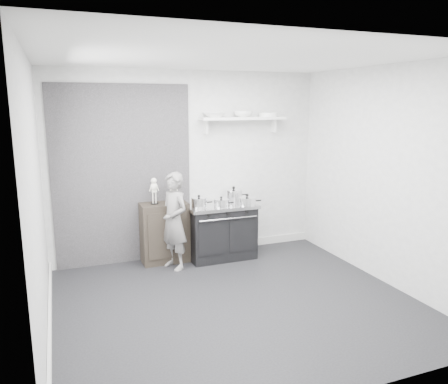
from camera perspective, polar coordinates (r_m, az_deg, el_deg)
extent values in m
plane|color=black|center=(5.15, 1.53, -14.23)|extent=(4.00, 4.00, 0.00)
cube|color=#B0B0AD|center=(6.40, -4.63, 3.51)|extent=(4.00, 0.02, 2.70)
cube|color=#B0B0AD|center=(3.19, 14.27, -5.06)|extent=(4.00, 0.02, 2.70)
cube|color=#B0B0AD|center=(4.37, -23.32, -1.17)|extent=(0.02, 3.60, 2.70)
cube|color=#B0B0AD|center=(5.79, 20.22, 1.98)|extent=(0.02, 3.60, 2.70)
cube|color=silver|center=(4.66, 1.72, 17.19)|extent=(4.00, 3.60, 0.02)
cube|color=black|center=(6.20, -13.02, 2.06)|extent=(1.90, 0.02, 2.50)
cube|color=silver|center=(7.02, 3.49, -6.57)|extent=(2.00, 0.03, 0.12)
cube|color=silver|center=(4.81, -21.80, -16.33)|extent=(0.03, 3.60, 0.12)
cube|color=white|center=(6.49, 2.49, 9.59)|extent=(1.30, 0.26, 0.04)
cube|color=white|center=(6.37, -2.37, 8.47)|extent=(0.03, 0.12, 0.20)
cube|color=white|center=(6.80, 6.54, 8.61)|extent=(0.03, 0.12, 0.20)
cube|color=black|center=(6.43, -0.45, -5.28)|extent=(0.95, 0.57, 0.76)
cube|color=silver|center=(6.32, -0.45, -1.79)|extent=(1.00, 0.61, 0.05)
cube|color=black|center=(6.09, -1.51, -6.06)|extent=(0.40, 0.02, 0.49)
cube|color=black|center=(6.25, 2.43, -5.60)|extent=(0.40, 0.02, 0.49)
cylinder|color=silver|center=(6.07, 0.59, -3.52)|extent=(0.85, 0.02, 0.02)
cylinder|color=black|center=(5.97, -1.99, -3.04)|extent=(0.04, 0.03, 0.04)
cylinder|color=black|center=(6.07, 0.54, -2.79)|extent=(0.04, 0.03, 0.04)
cylinder|color=black|center=(6.17, 3.00, -2.55)|extent=(0.04, 0.03, 0.04)
cube|color=black|center=(6.31, -7.77, -5.25)|extent=(0.66, 0.38, 0.86)
imported|color=slate|center=(5.97, -6.55, -3.79)|extent=(0.49, 0.57, 1.34)
cylinder|color=white|center=(6.10, -3.29, -1.45)|extent=(0.21, 0.21, 0.13)
cylinder|color=white|center=(6.09, -3.30, -0.79)|extent=(0.22, 0.22, 0.01)
sphere|color=black|center=(6.08, -3.30, -0.54)|extent=(0.04, 0.04, 0.04)
cylinder|color=black|center=(6.15, -1.99, -1.35)|extent=(0.10, 0.02, 0.02)
cylinder|color=white|center=(6.51, 1.26, -0.47)|extent=(0.26, 0.26, 0.16)
cylinder|color=white|center=(6.49, 1.27, 0.29)|extent=(0.26, 0.26, 0.01)
sphere|color=black|center=(6.49, 1.27, 0.55)|extent=(0.05, 0.05, 0.05)
cylinder|color=black|center=(6.57, 2.62, -0.36)|extent=(0.10, 0.02, 0.02)
cylinder|color=white|center=(6.25, 3.03, -1.25)|extent=(0.26, 0.26, 0.11)
cylinder|color=white|center=(6.24, 3.04, -0.71)|extent=(0.26, 0.26, 0.01)
sphere|color=black|center=(6.23, 3.04, -0.43)|extent=(0.05, 0.05, 0.05)
cylinder|color=black|center=(6.32, 4.43, -1.13)|extent=(0.10, 0.02, 0.02)
cylinder|color=white|center=(6.12, -0.38, -1.52)|extent=(0.20, 0.20, 0.10)
cylinder|color=white|center=(6.11, -0.38, -0.97)|extent=(0.21, 0.21, 0.01)
sphere|color=black|center=(6.10, -0.38, -0.73)|extent=(0.04, 0.04, 0.04)
cylinder|color=black|center=(6.17, 0.85, -1.41)|extent=(0.10, 0.02, 0.02)
imported|color=white|center=(6.33, -1.30, 10.07)|extent=(0.31, 0.31, 0.08)
imported|color=white|center=(6.49, 2.52, 10.14)|extent=(0.27, 0.27, 0.08)
cylinder|color=white|center=(6.67, 5.79, 10.03)|extent=(0.27, 0.27, 0.06)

